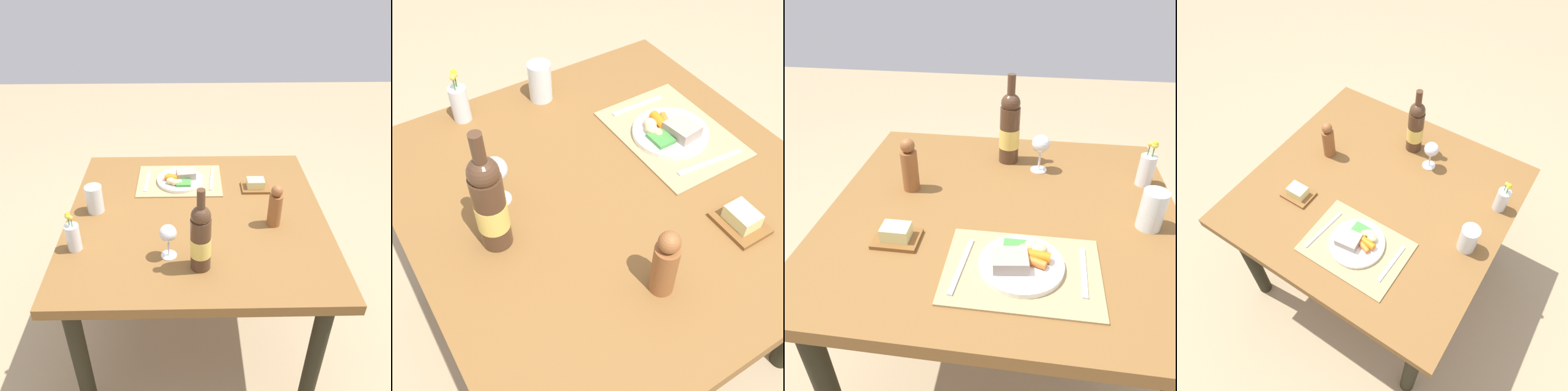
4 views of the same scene
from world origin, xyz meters
The scene contains 12 objects.
ground_plane centered at (0.00, 0.00, 0.00)m, with size 8.00×8.00×0.00m, color tan.
dining_table centered at (0.00, 0.00, 0.64)m, with size 1.11×1.07×0.73m.
placemat centered at (0.08, -0.28, 0.74)m, with size 0.41×0.29×0.01m, color tan.
dinner_plate centered at (0.07, -0.26, 0.76)m, with size 0.22×0.22×0.05m.
fork centered at (-0.08, -0.28, 0.74)m, with size 0.01×0.21×0.01m, color silver.
knife centered at (0.23, -0.26, 0.74)m, with size 0.01×0.18×0.01m, color silver.
wine_glass centered at (0.11, 0.27, 0.84)m, with size 0.07×0.07×0.14m.
wine_bottle centered at (-0.01, 0.33, 0.87)m, with size 0.08×0.08×0.34m.
pepper_mill centered at (-0.32, 0.08, 0.82)m, with size 0.06×0.06×0.19m.
flower_vase centered at (0.48, 0.22, 0.80)m, with size 0.05×0.05×0.17m.
butter_dish centered at (-0.29, -0.20, 0.75)m, with size 0.13×0.10×0.05m.
water_tumbler centered at (0.44, -0.03, 0.79)m, with size 0.07×0.07×0.12m.
Camera 1 is at (0.03, 1.47, 1.80)m, focal length 38.17 mm.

